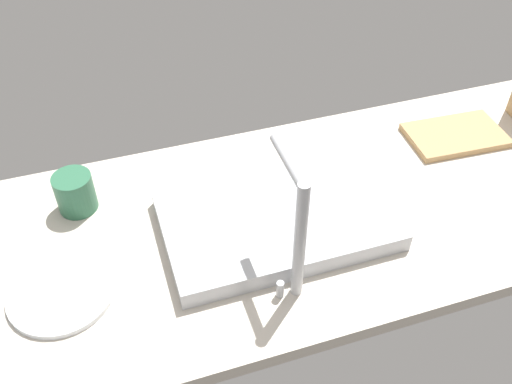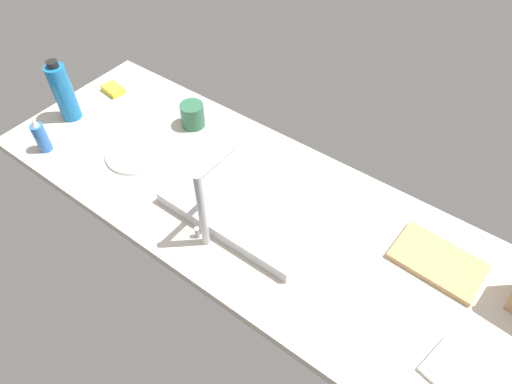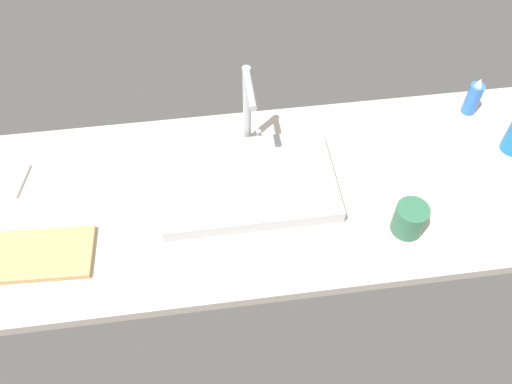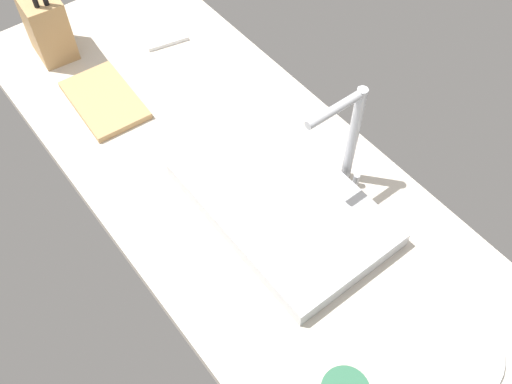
% 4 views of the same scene
% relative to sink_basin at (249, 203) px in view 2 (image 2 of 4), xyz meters
% --- Properties ---
extents(countertop_slab, '(1.99, 0.67, 0.04)m').
position_rel_sink_basin_xyz_m(countertop_slab, '(-0.04, -0.02, -0.04)').
color(countertop_slab, beige).
rests_on(countertop_slab, ground).
extents(sink_basin, '(0.50, 0.32, 0.04)m').
position_rel_sink_basin_xyz_m(sink_basin, '(0.00, 0.00, 0.00)').
color(sink_basin, '#B7BABF').
rests_on(sink_basin, countertop_slab).
extents(faucet, '(0.05, 0.16, 0.29)m').
position_rel_sink_basin_xyz_m(faucet, '(0.02, 0.17, 0.15)').
color(faucet, '#B7BABF').
rests_on(faucet, countertop_slab).
extents(cutting_board, '(0.26, 0.17, 0.02)m').
position_rel_sink_basin_xyz_m(cutting_board, '(-0.57, -0.16, -0.01)').
color(cutting_board, tan).
rests_on(cutting_board, countertop_slab).
extents(soap_bottle, '(0.05, 0.05, 0.14)m').
position_rel_sink_basin_xyz_m(soap_bottle, '(0.76, 0.22, 0.04)').
color(soap_bottle, blue).
rests_on(soap_bottle, countertop_slab).
extents(water_bottle, '(0.07, 0.07, 0.25)m').
position_rel_sink_basin_xyz_m(water_bottle, '(0.83, 0.04, 0.09)').
color(water_bottle, '#1970B7').
rests_on(water_bottle, countertop_slab).
extents(dinner_plate, '(0.21, 0.21, 0.01)m').
position_rel_sink_basin_xyz_m(dinner_plate, '(0.48, 0.04, -0.02)').
color(dinner_plate, white).
rests_on(dinner_plate, countertop_slab).
extents(dish_towel, '(0.23, 0.17, 0.01)m').
position_rel_sink_basin_xyz_m(dish_towel, '(-0.76, 0.13, -0.02)').
color(dish_towel, white).
rests_on(dish_towel, countertop_slab).
extents(coffee_mug, '(0.09, 0.09, 0.09)m').
position_rel_sink_basin_xyz_m(coffee_mug, '(0.42, -0.20, 0.02)').
color(coffee_mug, '#2D6647').
rests_on(coffee_mug, countertop_slab).
extents(dish_sponge, '(0.10, 0.07, 0.02)m').
position_rel_sink_basin_xyz_m(dish_sponge, '(0.83, -0.16, -0.01)').
color(dish_sponge, yellow).
rests_on(dish_sponge, countertop_slab).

